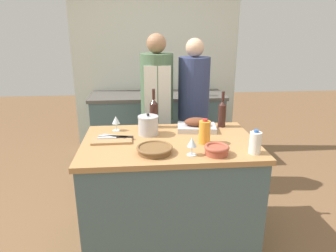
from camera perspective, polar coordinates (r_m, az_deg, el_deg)
name	(u,v)px	position (r m, az deg, el deg)	size (l,w,h in m)	color
ground_plane	(169,236)	(2.80, 0.25, -20.29)	(12.00, 12.00, 0.00)	brown
kitchen_island	(169,191)	(2.54, 0.26, -12.31)	(1.36, 0.86, 0.90)	#4C666B
back_counter	(158,127)	(4.08, -1.93, -0.20)	(1.76, 0.60, 0.91)	#4C666B
back_wall	(156,63)	(4.24, -2.33, 11.84)	(2.26, 0.10, 2.55)	silver
roasting_pan	(197,126)	(2.58, 5.48, 0.09)	(0.35, 0.25, 0.11)	#BCBCC1
wicker_basket	(155,149)	(2.12, -2.55, -4.45)	(0.26, 0.26, 0.05)	brown
cutting_board	(112,140)	(2.38, -10.62, -2.63)	(0.31, 0.18, 0.02)	#AD7F51
stock_pot	(148,125)	(2.47, -3.79, 0.14)	(0.17, 0.17, 0.18)	#B7B7BC
mixing_bowl	(217,150)	(2.11, 9.25, -4.45)	(0.18, 0.18, 0.07)	#A84C38
juice_jug	(205,132)	(2.29, 6.99, -1.16)	(0.09, 0.09, 0.19)	orange
milk_jug	(255,143)	(2.18, 16.28, -3.06)	(0.08, 0.08, 0.17)	white
wine_bottle_green	(222,113)	(2.69, 10.27, 2.46)	(0.07, 0.07, 0.32)	#381E19
wine_bottle_dark	(154,112)	(2.63, -2.72, 2.60)	(0.07, 0.07, 0.34)	#381E19
wine_glass_left	(192,143)	(2.07, 4.58, -3.22)	(0.07, 0.07, 0.13)	silver
wine_glass_right	(116,121)	(2.59, -9.89, 1.03)	(0.07, 0.07, 0.13)	silver
knife_chef	(117,136)	(2.42, -9.69, -1.97)	(0.28, 0.08, 0.01)	#B7B7BC
knife_paring	(114,137)	(2.40, -10.27, -2.16)	(0.24, 0.04, 0.01)	#B7B7BC
knife_bread	(115,136)	(2.43, -10.06, -1.90)	(0.20, 0.11, 0.01)	#B7B7BC
condiment_bottle_tall	(150,91)	(3.83, -3.39, 6.73)	(0.06, 0.06, 0.16)	#332D28
condiment_bottle_short	(204,89)	(3.87, 6.91, 7.03)	(0.05, 0.05, 0.19)	#234C28
condiment_bottle_extra	(197,87)	(4.11, 5.57, 7.32)	(0.06, 0.06, 0.13)	maroon
person_cook_aproned	(157,107)	(3.18, -2.08, 3.59)	(0.34, 0.34, 1.69)	beige
person_cook_guest	(193,108)	(3.28, 4.83, 3.47)	(0.33, 0.33, 1.65)	beige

